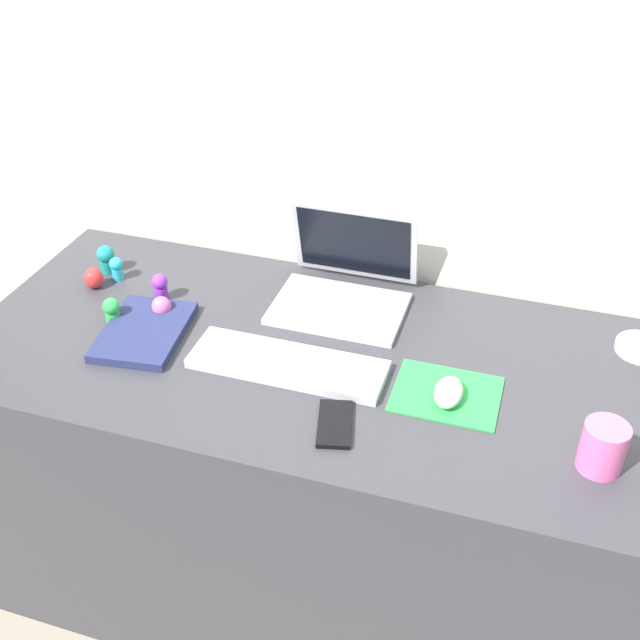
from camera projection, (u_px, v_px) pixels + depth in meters
ground_plane at (322, 576)px, 2.07m from camera, size 6.00×6.00×0.00m
back_wall at (370, 243)px, 1.92m from camera, size 2.77×0.05×1.61m
desk at (323, 478)px, 1.86m from camera, size 1.57×0.70×0.74m
laptop at (346, 279)px, 1.80m from camera, size 0.30×0.26×0.21m
keyboard at (288, 364)px, 1.61m from camera, size 0.41×0.13×0.02m
mousepad at (446, 394)px, 1.54m from camera, size 0.21×0.17×0.00m
mouse at (448, 392)px, 1.52m from camera, size 0.06×0.10×0.03m
cell_phone at (335, 424)px, 1.47m from camera, size 0.09×0.14×0.01m
notebook_pad at (144, 332)px, 1.71m from camera, size 0.20×0.26×0.02m
coffee_mug at (603, 447)px, 1.36m from camera, size 0.08×0.08×0.09m
toy_figurine_cyan at (116, 268)px, 1.89m from camera, size 0.03×0.03×0.06m
toy_figurine_red at (94, 278)px, 1.86m from camera, size 0.05×0.05×0.05m
toy_figurine_purple at (160, 286)px, 1.81m from camera, size 0.04×0.04×0.07m
toy_figurine_teal at (106, 258)px, 1.91m from camera, size 0.04×0.04×0.07m
toy_figurine_green at (112, 310)px, 1.74m from camera, size 0.04×0.04×0.06m
toy_figurine_pink at (162, 307)px, 1.76m from camera, size 0.04×0.04×0.05m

